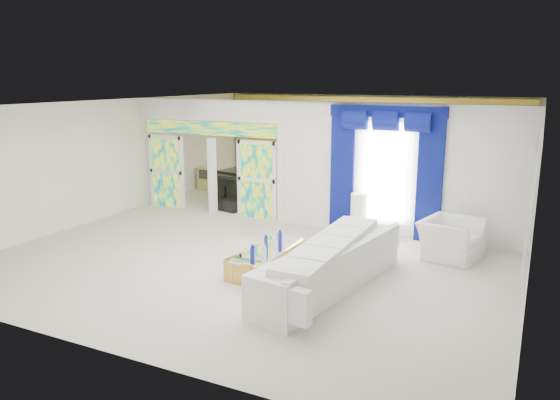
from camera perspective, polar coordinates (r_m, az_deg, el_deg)
The scene contains 22 objects.
floor at distance 12.42m, azimuth 1.19°, elevation -3.70°, with size 12.00×12.00×0.00m, color #B7AF9E.
dividing_wall at distance 12.31m, azimuth 12.34°, elevation 3.03°, with size 5.70×0.18×3.00m, color white.
dividing_header at distance 14.19m, azimuth -7.66°, elevation 9.46°, with size 4.30×0.18×0.55m, color white.
stained_panel_left at distance 15.22m, azimuth -11.95°, elevation 2.98°, with size 0.95×0.04×2.00m, color #994C3F.
stained_panel_right at distance 13.67m, azimuth -2.46°, elevation 2.15°, with size 0.95×0.04×2.00m, color #994C3F.
stained_transom at distance 14.23m, azimuth -7.60°, elevation 7.56°, with size 4.00×0.05×0.35m, color #994C3F.
window_pane at distance 12.28m, azimuth 11.09°, elevation 2.83°, with size 1.00×0.02×2.30m, color white.
blue_drape_left at distance 12.55m, azimuth 6.63°, elevation 2.96°, with size 0.55×0.10×2.80m, color #080342.
blue_drape_right at distance 12.05m, azimuth 15.63°, elevation 2.15°, with size 0.55×0.10×2.80m, color #080342.
blue_pelmet at distance 12.10m, azimuth 11.33°, elevation 9.21°, with size 2.60×0.12×0.25m, color #080342.
wall_mirror at distance 10.00m, azimuth 25.19°, elevation 0.14°, with size 0.04×2.70×1.90m, color white.
gold_curtains at distance 17.55m, azimuth 9.38°, elevation 6.03°, with size 9.70×0.12×2.90m, color gold.
white_sofa at distance 9.30m, azimuth 5.39°, elevation -7.18°, with size 0.81×3.80×0.72m, color silver.
coffee_table at distance 10.13m, azimuth -1.22°, elevation -6.36°, with size 0.62×1.86×0.41m, color #B78939.
console_table at distance 12.43m, azimuth 9.60°, elevation -2.94°, with size 1.15×0.37×0.38m, color white.
table_lamp at distance 12.40m, azimuth 8.35°, elevation -0.64°, with size 0.36×0.36×0.58m, color white.
armchair at distance 11.31m, azimuth 17.71°, elevation -3.94°, with size 1.20×1.05×0.78m, color silver.
grand_piano at distance 16.03m, azimuth -2.79°, elevation 1.74°, with size 1.36×1.78×0.90m, color black.
piano_bench at distance 14.74m, azimuth -5.77°, elevation -0.48°, with size 0.93×0.36×0.31m, color black.
tv_console at distance 17.58m, azimuth -7.73°, elevation 2.38°, with size 0.51×0.46×0.74m, color tan.
chandelier at distance 15.99m, azimuth -1.16°, elevation 9.68°, with size 0.60×0.60×0.60m, color gold.
decanters at distance 9.96m, azimuth -1.44°, elevation -4.91°, with size 0.21×1.18×0.22m.
Camera 1 is at (4.99, -10.80, 3.55)m, focal length 34.43 mm.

